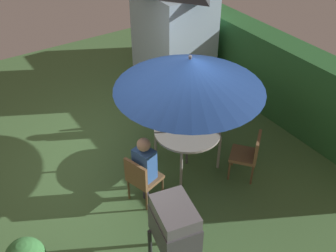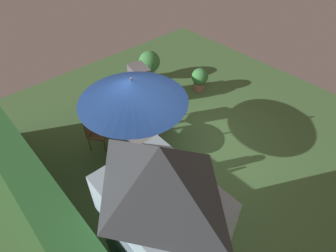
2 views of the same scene
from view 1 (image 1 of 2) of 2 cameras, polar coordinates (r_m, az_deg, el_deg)
The scene contains 11 objects.
ground_plane at distance 7.72m, azimuth -5.66°, elevation -4.75°, with size 11.00×11.00×0.00m, color #47703D.
hedge_backdrop at distance 9.04m, azimuth 14.00°, elevation 7.42°, with size 7.08×0.63×1.66m.
garden_shed at distance 9.31m, azimuth 0.77°, elevation 14.70°, with size 1.84×1.40×3.16m.
patio_table at distance 7.18m, azimuth 2.77°, elevation -1.07°, with size 1.19×1.19×0.76m.
patio_umbrella at distance 6.51m, azimuth 3.07°, elevation 7.35°, with size 2.51×2.51×2.23m.
bbq_grill at distance 5.48m, azimuth 0.93°, elevation -13.86°, with size 0.78×0.62×1.20m.
chair_near_shed at distance 8.19m, azimuth 0.89°, elevation 2.80°, with size 0.60×0.60×0.90m.
chair_far_side at distance 6.58m, azimuth -3.76°, elevation -7.26°, with size 0.58×0.58×0.90m.
chair_toward_hedge at distance 7.16m, azimuth 11.37°, elevation -3.77°, with size 0.65×0.65×0.90m.
person_in_red at distance 7.98m, azimuth 1.03°, elevation 4.03°, with size 0.35×0.41×1.26m.
person_in_blue at distance 6.45m, azimuth -3.34°, elevation -5.17°, with size 0.40×0.33×1.26m.
Camera 1 is at (5.25, -2.53, 5.06)m, focal length 43.14 mm.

